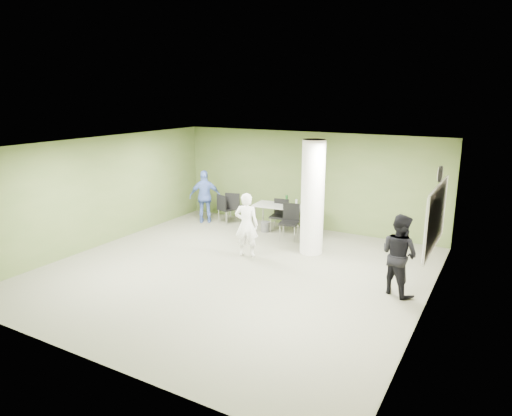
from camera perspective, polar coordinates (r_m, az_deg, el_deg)
The scene contains 17 objects.
floor at distance 10.25m, azimuth -2.73°, elevation -7.92°, with size 8.00×8.00×0.00m, color #545644.
ceiling at distance 9.56m, azimuth -2.92°, elevation 7.83°, with size 8.00×8.00×0.00m, color white.
wall_back at distance 13.29m, azimuth 6.41°, elevation 3.44°, with size 8.00×0.02×2.80m, color #475B2A.
wall_left at distance 12.37m, azimuth -18.73°, elevation 1.97°, with size 0.02×8.00×2.80m, color #475B2A.
wall_right_cream at distance 8.46m, azimuth 20.81°, elevation -3.63°, with size 0.02×8.00×2.80m, color beige.
column at distance 11.10m, azimuth 7.09°, elevation 1.29°, with size 0.56×0.56×2.80m, color silver.
whiteboard at distance 9.59m, azimuth 21.55°, elevation -1.04°, with size 0.05×2.30×1.30m.
wall_clock at distance 9.42m, azimuth 22.02°, elevation 3.96°, with size 0.06×0.32×0.32m.
folding_table at distance 12.91m, azimuth 3.42°, elevation 0.13°, with size 1.69×0.85×1.03m.
wastebasket at distance 13.05m, azimuth 1.17°, elevation -2.35°, with size 0.25×0.25×0.29m, color #4C4C4C.
chair_back_left at distance 13.85m, azimuth -2.79°, elevation 0.38°, with size 0.58×0.58×0.95m.
chair_back_right at distance 13.80m, azimuth -3.91°, elevation 0.17°, with size 0.57×0.57×0.90m.
chair_table_left at distance 13.03m, azimuth 3.01°, elevation -0.60°, with size 0.51×0.51×0.92m.
chair_table_right at distance 12.32m, azimuth 4.27°, elevation -1.35°, with size 0.56×0.56×0.97m.
woman_white at distance 10.95m, azimuth -1.20°, elevation -2.11°, with size 0.57×0.37×1.57m, color white.
man_black at distance 9.32m, azimuth 17.45°, elevation -5.57°, with size 0.79×0.61×1.62m, color black.
man_blue at distance 13.91m, azimuth -6.37°, elevation 1.42°, with size 0.94×0.39×1.61m, color #4661AF.
Camera 1 is at (5.08, -8.03, 3.85)m, focal length 32.00 mm.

